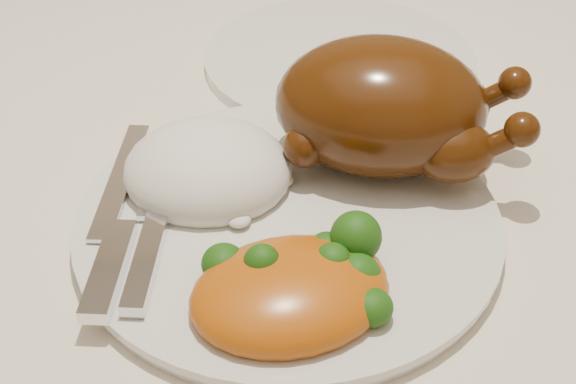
{
  "coord_description": "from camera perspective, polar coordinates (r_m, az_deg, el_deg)",
  "views": [
    {
      "loc": [
        0.09,
        -0.46,
        1.12
      ],
      "look_at": [
        0.12,
        -0.05,
        0.8
      ],
      "focal_mm": 50.0,
      "sensor_mm": 36.0,
      "label": 1
    }
  ],
  "objects": [
    {
      "name": "tablecloth",
      "position": [
        0.6,
        -12.21,
        -2.08
      ],
      "size": [
        1.73,
        1.03,
        0.18
      ],
      "color": "silver",
      "rests_on": "dining_table"
    },
    {
      "name": "roast_chicken",
      "position": [
        0.56,
        7.04,
        6.03
      ],
      "size": [
        0.19,
        0.14,
        0.09
      ],
      "rotation": [
        0.0,
        0.0,
        -0.24
      ],
      "color": "#452407",
      "rests_on": "dinner_plate"
    },
    {
      "name": "rice_mound",
      "position": [
        0.55,
        -5.73,
        1.49
      ],
      "size": [
        0.13,
        0.12,
        0.06
      ],
      "rotation": [
        0.0,
        0.0,
        -0.14
      ],
      "color": "white",
      "rests_on": "dinner_plate"
    },
    {
      "name": "dining_table",
      "position": [
        0.65,
        -11.37,
        -7.02
      ],
      "size": [
        1.6,
        0.9,
        0.76
      ],
      "color": "brown",
      "rests_on": "floor"
    },
    {
      "name": "mac_and_cheese",
      "position": [
        0.47,
        0.92,
        -6.8
      ],
      "size": [
        0.13,
        0.11,
        0.05
      ],
      "rotation": [
        0.0,
        0.0,
        0.21
      ],
      "color": "#BB4B0B",
      "rests_on": "dinner_plate"
    },
    {
      "name": "dinner_plate",
      "position": [
        0.53,
        0.0,
        -2.2
      ],
      "size": [
        0.31,
        0.31,
        0.01
      ],
      "primitive_type": "cylinder",
      "rotation": [
        0.0,
        0.0,
        -0.14
      ],
      "color": "silver",
      "rests_on": "tablecloth"
    },
    {
      "name": "cutlery",
      "position": [
        0.52,
        -11.2,
        -2.97
      ],
      "size": [
        0.05,
        0.2,
        0.01
      ],
      "rotation": [
        0.0,
        0.0,
        -0.14
      ],
      "color": "silver",
      "rests_on": "dinner_plate"
    },
    {
      "name": "side_plate",
      "position": [
        0.72,
        3.68,
        9.41
      ],
      "size": [
        0.3,
        0.3,
        0.01
      ],
      "primitive_type": "cylinder",
      "rotation": [
        0.0,
        0.0,
        0.28
      ],
      "color": "silver",
      "rests_on": "tablecloth"
    }
  ]
}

